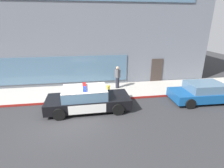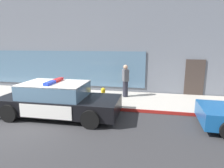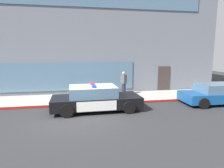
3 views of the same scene
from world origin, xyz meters
The scene contains 8 objects.
ground centered at (0.00, 0.00, 0.00)m, with size 48.00×48.00×0.00m, color #303033.
sidewalk centered at (0.00, 3.72, 0.07)m, with size 48.00×3.04×0.15m, color #B2ADA3.
curb_red_paint centered at (0.00, 2.18, 0.08)m, with size 28.80×0.04×0.14m, color maroon.
storefront_building centered at (0.45, 9.29, 4.83)m, with size 22.12×8.08×9.66m.
police_cruiser centered at (1.10, 1.14, 0.68)m, with size 4.90×2.22×1.49m.
fire_hydrant centered at (2.58, 2.81, 0.50)m, with size 0.34×0.39×0.73m.
car_down_street centered at (8.67, 1.14, 0.63)m, with size 4.31×2.11×1.29m.
pedestrian_on_sidewalk centered at (3.46, 4.09, 1.01)m, with size 0.41×0.47×1.71m.
Camera 3 is at (0.07, -9.42, 3.20)m, focal length 31.28 mm.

